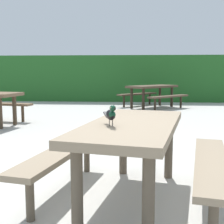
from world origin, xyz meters
TOP-DOWN VIEW (x-y plane):
  - ground_plane at (0.00, 0.00)m, footprint 60.00×60.00m
  - hedge_wall at (0.00, 10.53)m, footprint 28.00×2.29m
  - picnic_table_foreground at (0.12, 0.05)m, footprint 1.99×2.02m
  - bird_grackle at (-0.07, -0.18)m, footprint 0.14×0.28m
  - picnic_table_mid_left at (0.71, 7.59)m, footprint 2.40×2.40m

SIDE VIEW (x-z plane):
  - ground_plane at x=0.00m, z-range 0.00..0.00m
  - picnic_table_foreground at x=0.12m, z-range 0.19..0.93m
  - picnic_table_mid_left at x=0.71m, z-range 0.19..0.93m
  - bird_grackle at x=-0.07m, z-range 0.75..0.94m
  - hedge_wall at x=0.00m, z-range 0.00..1.84m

